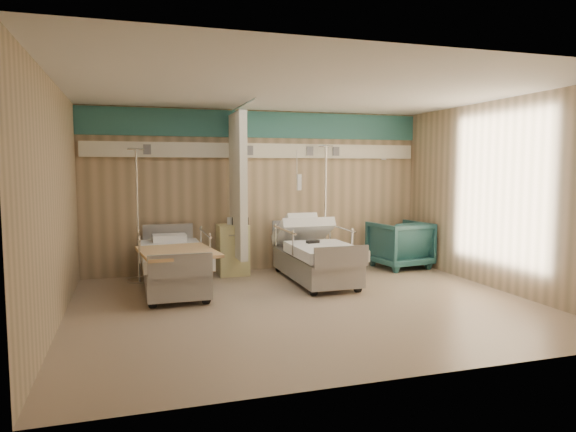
{
  "coord_description": "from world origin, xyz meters",
  "views": [
    {
      "loc": [
        -2.18,
        -6.27,
        1.8
      ],
      "look_at": [
        -0.06,
        0.6,
        1.13
      ],
      "focal_mm": 32.0,
      "sensor_mm": 36.0,
      "label": 1
    }
  ],
  "objects_px": {
    "bedside_cabinet": "(233,250)",
    "visitor_armchair": "(400,244)",
    "bed_left": "(174,270)",
    "iv_stand_left": "(139,255)",
    "bed_right": "(315,262)",
    "iv_stand_right": "(325,243)"
  },
  "relations": [
    {
      "from": "bedside_cabinet",
      "to": "iv_stand_left",
      "type": "distance_m",
      "value": 1.53
    },
    {
      "from": "bed_left",
      "to": "visitor_armchair",
      "type": "distance_m",
      "value": 4.1
    },
    {
      "from": "iv_stand_right",
      "to": "visitor_armchair",
      "type": "bearing_deg",
      "value": -14.74
    },
    {
      "from": "bed_left",
      "to": "iv_stand_left",
      "type": "xyz_separation_m",
      "value": [
        -0.48,
        0.8,
        0.12
      ]
    },
    {
      "from": "iv_stand_left",
      "to": "visitor_armchair",
      "type": "bearing_deg",
      "value": -2.48
    },
    {
      "from": "bed_left",
      "to": "iv_stand_left",
      "type": "height_order",
      "value": "iv_stand_left"
    },
    {
      "from": "bed_right",
      "to": "iv_stand_left",
      "type": "relative_size",
      "value": 1.02
    },
    {
      "from": "bed_left",
      "to": "iv_stand_left",
      "type": "distance_m",
      "value": 0.94
    },
    {
      "from": "bed_left",
      "to": "iv_stand_left",
      "type": "bearing_deg",
      "value": 121.1
    },
    {
      "from": "bed_left",
      "to": "visitor_armchair",
      "type": "bearing_deg",
      "value": 8.43
    },
    {
      "from": "bed_left",
      "to": "visitor_armchair",
      "type": "relative_size",
      "value": 2.31
    },
    {
      "from": "bedside_cabinet",
      "to": "visitor_armchair",
      "type": "distance_m",
      "value": 3.01
    },
    {
      "from": "iv_stand_left",
      "to": "bed_left",
      "type": "bearing_deg",
      "value": -58.9
    },
    {
      "from": "bed_left",
      "to": "visitor_armchair",
      "type": "height_order",
      "value": "visitor_armchair"
    },
    {
      "from": "bedside_cabinet",
      "to": "iv_stand_right",
      "type": "distance_m",
      "value": 1.69
    },
    {
      "from": "iv_stand_right",
      "to": "bed_right",
      "type": "bearing_deg",
      "value": -119.84
    },
    {
      "from": "bedside_cabinet",
      "to": "visitor_armchair",
      "type": "xyz_separation_m",
      "value": [
        3.0,
        -0.3,
        0.0
      ]
    },
    {
      "from": "bed_right",
      "to": "bedside_cabinet",
      "type": "distance_m",
      "value": 1.46
    },
    {
      "from": "iv_stand_right",
      "to": "iv_stand_left",
      "type": "height_order",
      "value": "iv_stand_right"
    },
    {
      "from": "bedside_cabinet",
      "to": "visitor_armchair",
      "type": "height_order",
      "value": "same"
    },
    {
      "from": "bed_left",
      "to": "iv_stand_left",
      "type": "relative_size",
      "value": 1.02
    },
    {
      "from": "bedside_cabinet",
      "to": "bed_left",
      "type": "bearing_deg",
      "value": -139.4
    }
  ]
}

